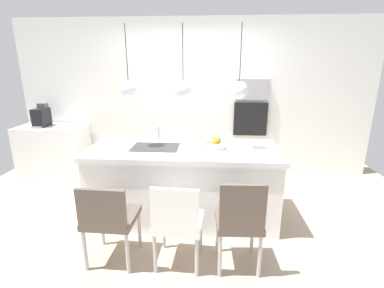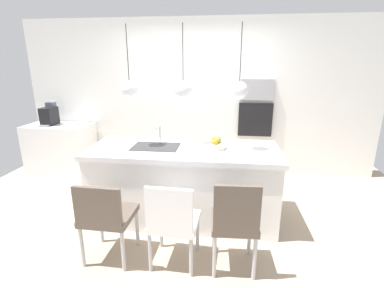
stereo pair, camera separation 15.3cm
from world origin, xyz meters
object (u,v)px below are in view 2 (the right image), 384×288
object	(u,v)px
coffee_machine	(49,115)
chair_middle	(173,220)
chair_far	(235,221)
fruit_bowl	(215,145)
chair_near	(106,215)
oven	(255,120)
microwave	(257,90)

from	to	relation	value
coffee_machine	chair_middle	size ratio (longest dim) A/B	0.44
chair_far	fruit_bowl	bearing A→B (deg)	103.86
fruit_bowl	chair_middle	xyz separation A→B (m)	(-0.34, -0.93, -0.47)
fruit_bowl	chair_near	world-z (taller)	fruit_bowl
oven	chair_far	bearing A→B (deg)	-98.85
fruit_bowl	chair_far	world-z (taller)	fruit_bowl
coffee_machine	chair_middle	distance (m)	3.42
chair_near	coffee_machine	bearing A→B (deg)	131.32
fruit_bowl	chair_near	xyz separation A→B (m)	(-0.98, -0.93, -0.46)
oven	chair_near	size ratio (longest dim) A/B	0.66
fruit_bowl	coffee_machine	xyz separation A→B (m)	(-2.91, 1.26, 0.06)
coffee_machine	microwave	xyz separation A→B (m)	(3.52, 0.30, 0.45)
coffee_machine	chair_near	bearing A→B (deg)	-48.68
coffee_machine	chair_near	distance (m)	2.96
chair_far	oven	bearing A→B (deg)	81.15
oven	chair_near	bearing A→B (deg)	-122.81
chair_near	chair_far	xyz separation A→B (m)	(1.21, -0.00, 0.03)
fruit_bowl	microwave	distance (m)	1.75
coffee_machine	oven	xyz separation A→B (m)	(3.52, 0.30, -0.05)
chair_near	chair_far	size ratio (longest dim) A/B	0.92
fruit_bowl	coffee_machine	world-z (taller)	coffee_machine
fruit_bowl	chair_far	bearing A→B (deg)	-76.14
chair_middle	coffee_machine	bearing A→B (deg)	139.56
chair_middle	chair_far	bearing A→B (deg)	0.04
fruit_bowl	oven	distance (m)	1.67
chair_far	microwave	bearing A→B (deg)	81.15
chair_near	chair_middle	bearing A→B (deg)	-0.29
coffee_machine	chair_far	bearing A→B (deg)	-34.92
chair_near	chair_far	distance (m)	1.21
microwave	chair_far	size ratio (longest dim) A/B	0.59
microwave	chair_far	bearing A→B (deg)	-98.85
coffee_machine	chair_near	xyz separation A→B (m)	(1.92, -2.19, -0.52)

